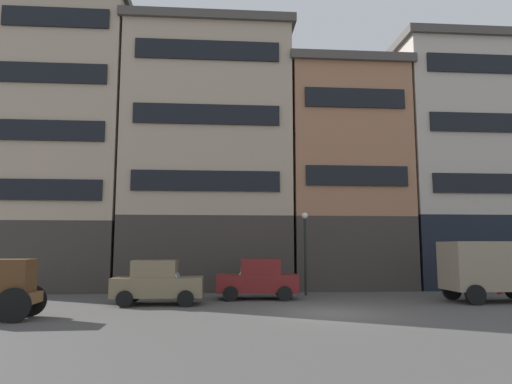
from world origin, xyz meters
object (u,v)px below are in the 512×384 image
delivery_truck_near (491,269)px  sedan_dark (158,282)px  streetlamp_curbside (305,241)px  sedan_light (258,279)px  fire_hydrant_curbside (499,286)px

delivery_truck_near → sedan_dark: (-14.46, 0.21, -0.51)m
delivery_truck_near → streetlamp_curbside: size_ratio=1.06×
sedan_light → streetlamp_curbside: size_ratio=0.91×
delivery_truck_near → sedan_light: 10.31m
fire_hydrant_curbside → streetlamp_curbside: bearing=178.4°
fire_hydrant_curbside → sedan_dark: bearing=-170.1°
sedan_dark → fire_hydrant_curbside: 17.02m
delivery_truck_near → fire_hydrant_curbside: (2.30, 3.13, -1.00)m
delivery_truck_near → fire_hydrant_curbside: 4.01m
streetlamp_curbside → fire_hydrant_curbside: bearing=-1.6°
sedan_light → streetlamp_curbside: bearing=30.7°
delivery_truck_near → fire_hydrant_curbside: delivery_truck_near is taller
sedan_dark → delivery_truck_near: bearing=-0.9°
delivery_truck_near → sedan_light: (-10.12, 1.91, -0.51)m
streetlamp_curbside → fire_hydrant_curbside: size_ratio=4.96×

